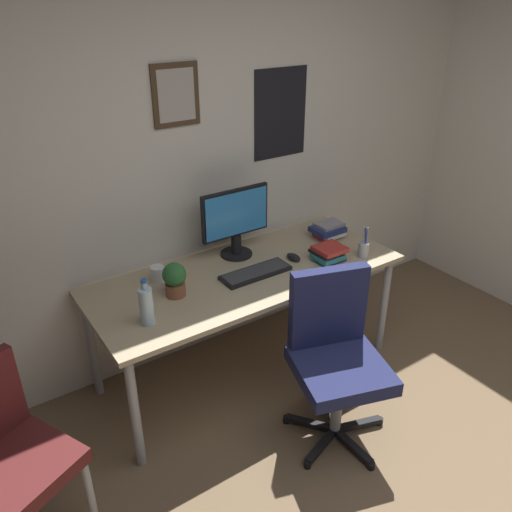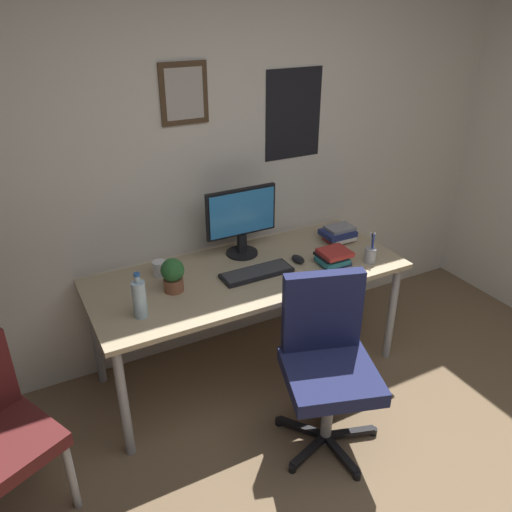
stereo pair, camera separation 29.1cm
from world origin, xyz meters
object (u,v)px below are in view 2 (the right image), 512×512
object	(u,v)px
office_chair	(327,355)
coffee_mug_near	(160,268)
potted_plant	(173,274)
monitor	(241,219)
pen_cup	(370,254)
book_stack_left	(339,234)
water_bottle	(140,299)
book_stack_right	(333,257)
computer_mouse	(298,259)
keyboard	(257,273)

from	to	relation	value
office_chair	coffee_mug_near	size ratio (longest dim) A/B	7.96
office_chair	potted_plant	bearing A→B (deg)	130.68
monitor	pen_cup	bearing A→B (deg)	-35.93
potted_plant	book_stack_left	world-z (taller)	potted_plant
book_stack_left	potted_plant	bearing A→B (deg)	-175.31
office_chair	monitor	world-z (taller)	monitor
monitor	coffee_mug_near	size ratio (longest dim) A/B	3.85
pen_cup	book_stack_left	bearing A→B (deg)	88.48
monitor	coffee_mug_near	xyz separation A→B (m)	(-0.55, -0.03, -0.19)
office_chair	water_bottle	world-z (taller)	water_bottle
coffee_mug_near	potted_plant	size ratio (longest dim) A/B	0.61
potted_plant	book_stack_right	xyz separation A→B (m)	(0.96, -0.16, -0.05)
pen_cup	book_stack_left	xyz separation A→B (m)	(0.01, 0.34, -0.00)
office_chair	coffee_mug_near	distance (m)	1.08
water_bottle	pen_cup	xyz separation A→B (m)	(1.41, -0.08, -0.05)
monitor	water_bottle	world-z (taller)	monitor
potted_plant	book_stack_left	xyz separation A→B (m)	(1.19, 0.10, -0.05)
coffee_mug_near	pen_cup	world-z (taller)	pen_cup
coffee_mug_near	book_stack_right	world-z (taller)	book_stack_right
book_stack_right	pen_cup	bearing A→B (deg)	-20.02
computer_mouse	potted_plant	xyz separation A→B (m)	(-0.79, 0.03, 0.09)
pen_cup	keyboard	bearing A→B (deg)	164.93
monitor	book_stack_left	size ratio (longest dim) A/B	2.05
book_stack_left	book_stack_right	size ratio (longest dim) A/B	1.18
monitor	pen_cup	xyz separation A→B (m)	(0.64, -0.47, -0.19)
water_bottle	computer_mouse	bearing A→B (deg)	7.45
office_chair	keyboard	size ratio (longest dim) A/B	2.21
office_chair	coffee_mug_near	bearing A→B (deg)	124.05
monitor	keyboard	xyz separation A→B (m)	(-0.04, -0.28, -0.23)
keyboard	book_stack_right	xyz separation A→B (m)	(0.47, -0.11, 0.04)
water_bottle	book_stack_left	distance (m)	1.45
monitor	computer_mouse	world-z (taller)	monitor
monitor	potted_plant	size ratio (longest dim) A/B	2.36
office_chair	potted_plant	distance (m)	0.94
potted_plant	pen_cup	world-z (taller)	pen_cup
keyboard	pen_cup	size ratio (longest dim) A/B	2.15
pen_cup	water_bottle	bearing A→B (deg)	176.94
keyboard	book_stack_left	bearing A→B (deg)	12.44
book_stack_left	pen_cup	bearing A→B (deg)	-91.52
computer_mouse	book_stack_right	distance (m)	0.22
office_chair	monitor	xyz separation A→B (m)	(-0.04, 0.90, 0.44)
coffee_mug_near	potted_plant	bearing A→B (deg)	-86.91
computer_mouse	water_bottle	distance (m)	1.04
book_stack_right	monitor	bearing A→B (deg)	137.76
water_bottle	book_stack_right	world-z (taller)	water_bottle
coffee_mug_near	book_stack_left	distance (m)	1.20
pen_cup	book_stack_left	distance (m)	0.34
potted_plant	water_bottle	bearing A→B (deg)	-144.68
computer_mouse	book_stack_left	distance (m)	0.42
office_chair	book_stack_right	distance (m)	0.68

